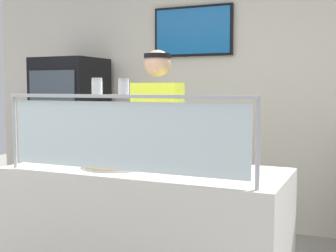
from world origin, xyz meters
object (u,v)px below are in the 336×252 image
object	(u,v)px
pizza_tray	(117,164)
parmesan_shaker	(97,87)
pepper_flake_shaker	(124,88)
pizza_server	(113,161)
worker_figure	(158,145)
drink_fridge	(71,139)

from	to	relation	value
pizza_tray	parmesan_shaker	xyz separation A→B (m)	(0.04, -0.29, 0.50)
pepper_flake_shaker	pizza_tray	bearing A→B (deg)	127.07
pizza_tray	pizza_server	distance (m)	0.03
pepper_flake_shaker	parmesan_shaker	bearing A→B (deg)	180.00
pepper_flake_shaker	worker_figure	distance (m)	1.15
pizza_server	worker_figure	xyz separation A→B (m)	(-0.03, 0.75, 0.02)
pizza_tray	drink_fridge	world-z (taller)	drink_fridge
worker_figure	drink_fridge	size ratio (longest dim) A/B	0.98
pizza_tray	parmesan_shaker	distance (m)	0.58
pizza_tray	pepper_flake_shaker	world-z (taller)	pepper_flake_shaker
pizza_server	worker_figure	distance (m)	0.75
worker_figure	pizza_tray	bearing A→B (deg)	-86.29
pizza_tray	pizza_server	xyz separation A→B (m)	(-0.02, -0.02, 0.02)
pizza_tray	parmesan_shaker	world-z (taller)	parmesan_shaker
pepper_flake_shaker	worker_figure	bearing A→B (deg)	104.64
drink_fridge	worker_figure	bearing A→B (deg)	-30.94
parmesan_shaker	pepper_flake_shaker	bearing A→B (deg)	-0.00
parmesan_shaker	worker_figure	bearing A→B (deg)	95.09
pizza_server	worker_figure	bearing A→B (deg)	99.24
pepper_flake_shaker	pizza_server	bearing A→B (deg)	130.98
pizza_server	parmesan_shaker	world-z (taller)	parmesan_shaker
pepper_flake_shaker	drink_fridge	world-z (taller)	drink_fridge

